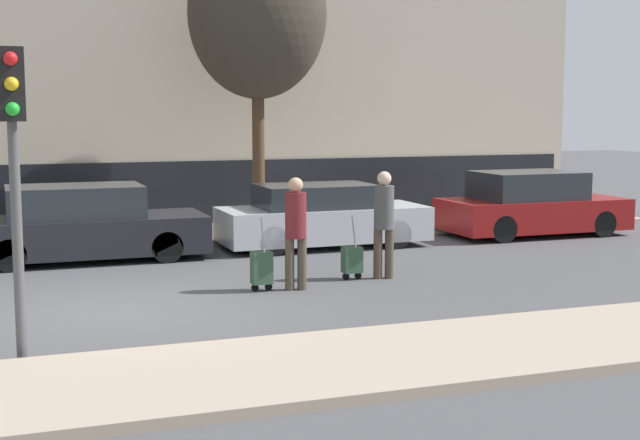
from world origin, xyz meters
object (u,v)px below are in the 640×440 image
Objects in this scene: bare_tree_down_street at (257,14)px; parked_car_3 at (531,206)px; parked_car_2 at (321,217)px; pedestrian_right at (384,217)px; trolley_right at (352,260)px; trolley_left at (262,268)px; pedestrian_left at (296,226)px; parked_car_1 at (83,226)px; parked_bicycle at (57,220)px; traffic_light at (13,140)px.

parked_car_3 is at bearing -20.09° from bare_tree_down_street.
pedestrian_right is (-0.22, -3.68, 0.42)m from parked_car_2.
trolley_right is (-5.91, -3.61, -0.34)m from parked_car_3.
trolley_left is 7.90m from bare_tree_down_street.
trolley_right is (1.18, 0.51, -0.70)m from pedestrian_left.
parked_car_3 is 2.29× the size of pedestrian_right.
trolley_left is (-0.54, 0.09, -0.66)m from pedestrian_left.
parked_car_3 is 0.62× the size of bare_tree_down_street.
parked_car_1 is at bearing 135.85° from pedestrian_left.
trolley_right is at bearing -148.63° from parked_car_3.
trolley_right is 0.62× the size of parked_bicycle.
parked_car_2 is at bearing 96.86° from pedestrian_right.
trolley_left is at bearing 39.29° from traffic_light.
parked_car_3 reaches higher than parked_car_1.
pedestrian_left is 1.64× the size of trolley_right.
parked_car_1 is 5.92m from pedestrian_right.
parked_bicycle is (-2.69, 6.54, 0.12)m from trolley_left.
trolley_right is at bearing -179.93° from pedestrian_right.
bare_tree_down_street is at bearing 59.30° from traffic_light.
trolley_left is 1.07× the size of trolley_right.
bare_tree_down_street is at bearing 74.14° from trolley_left.
trolley_left is 0.33× the size of traffic_light.
pedestrian_right is at bearing -51.53° from parked_bicycle.
pedestrian_right reaches higher than pedestrian_left.
trolley_right reaches higher than parked_bicycle.
parked_car_1 is 0.67× the size of bare_tree_down_street.
parked_car_3 is at bearing 27.76° from trolley_left.
parked_car_3 is (5.15, 0.02, 0.05)m from parked_car_2.
bare_tree_down_street is at bearing 159.91° from parked_car_3.
parked_car_3 is 3.82× the size of trolley_right.
parked_car_1 is 1.05× the size of parked_car_2.
traffic_light is at bearing -131.38° from parked_car_2.
bare_tree_down_street is (1.75, 6.17, 4.62)m from trolley_left.
parked_car_3 is 8.63m from trolley_left.
pedestrian_right is (2.26, 0.31, 0.68)m from trolley_left.
pedestrian_left is at bearing -156.73° from trolley_right.
bare_tree_down_street is (5.46, 9.20, 2.46)m from traffic_light.
bare_tree_down_street is (0.03, 5.76, 4.65)m from trolley_right.
parked_car_3 is 13.49m from traffic_light.
parked_car_1 is 1.08× the size of parked_car_3.
parked_bicycle is at bearing 138.82° from pedestrian_right.
parked_car_2 is 5.76m from parked_bicycle.
parked_car_1 is 10.02m from parked_car_3.
trolley_right is at bearing 13.47° from trolley_left.
parked_car_1 is 2.56× the size of parked_bicycle.
pedestrian_right reaches higher than parked_bicycle.
pedestrian_right is at bearing 23.32° from pedestrian_left.
parked_car_3 reaches higher than trolley_left.
parked_car_3 reaches higher than parked_car_2.
pedestrian_left is at bearing -54.12° from parked_car_1.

